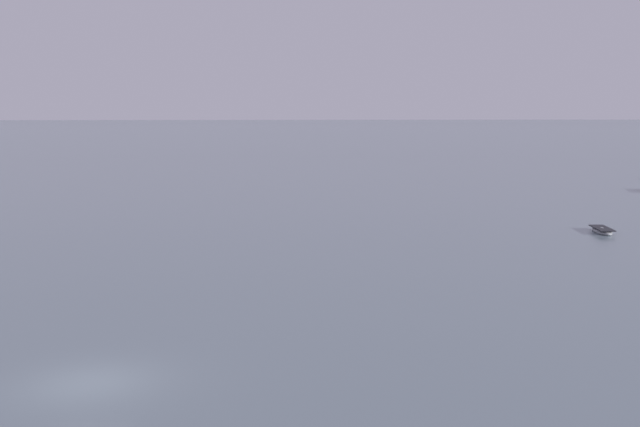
{
  "coord_description": "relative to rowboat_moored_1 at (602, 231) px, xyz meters",
  "views": [
    {
      "loc": [
        6.49,
        -25.84,
        9.3
      ],
      "look_at": [
        9.31,
        35.59,
        0.69
      ],
      "focal_mm": 44.7,
      "sensor_mm": 36.0,
      "label": 1
    }
  ],
  "objects": [
    {
      "name": "ground_plane",
      "position": [
        -29.36,
        -29.67,
        -0.14
      ],
      "size": [
        800.0,
        800.0,
        0.0
      ],
      "primitive_type": "plane",
      "color": "slate"
    },
    {
      "name": "rowboat_moored_1",
      "position": [
        0.0,
        0.0,
        0.0
      ],
      "size": [
        1.33,
        3.25,
        0.5
      ],
      "rotation": [
        0.0,
        0.0,
        4.63
      ],
      "color": "gray",
      "rests_on": "ground"
    }
  ]
}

